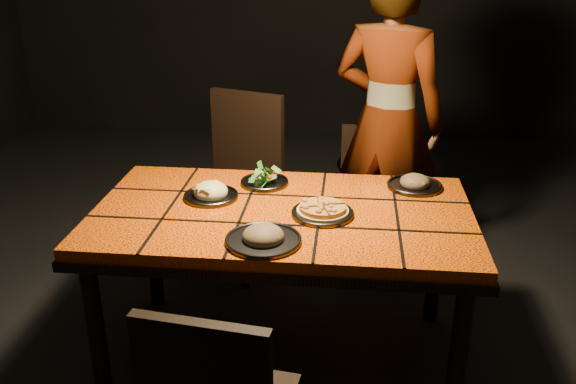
# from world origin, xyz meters

# --- Properties ---
(room_shell) EXTENTS (6.04, 7.04, 3.08)m
(room_shell) POSITION_xyz_m (0.00, 0.00, 1.50)
(room_shell) COLOR black
(room_shell) RESTS_ON ground
(dining_table) EXTENTS (1.62, 0.92, 0.75)m
(dining_table) POSITION_xyz_m (0.00, 0.00, 0.67)
(dining_table) COLOR #F55807
(dining_table) RESTS_ON ground
(chair_far_left) EXTENTS (0.58, 0.58, 1.01)m
(chair_far_left) POSITION_xyz_m (-0.36, 0.90, 0.58)
(chair_far_left) COLOR black
(chair_far_left) RESTS_ON ground
(chair_far_right) EXTENTS (0.38, 0.38, 0.83)m
(chair_far_right) POSITION_xyz_m (0.41, 0.94, 0.47)
(chair_far_right) COLOR black
(chair_far_right) RESTS_ON ground
(diner) EXTENTS (0.75, 0.63, 1.75)m
(diner) POSITION_xyz_m (0.48, 0.96, 0.87)
(diner) COLOR brown
(diner) RESTS_ON ground
(plate_pizza) EXTENTS (0.28, 0.28, 0.04)m
(plate_pizza) POSITION_xyz_m (0.17, -0.04, 0.77)
(plate_pizza) COLOR #3C3C41
(plate_pizza) RESTS_ON dining_table
(plate_pasta) EXTENTS (0.24, 0.24, 0.08)m
(plate_pasta) POSITION_xyz_m (-0.33, 0.09, 0.77)
(plate_pasta) COLOR #3C3C41
(plate_pasta) RESTS_ON dining_table
(plate_salad) EXTENTS (0.22, 0.22, 0.07)m
(plate_salad) POSITION_xyz_m (-0.12, 0.28, 0.78)
(plate_salad) COLOR #3C3C41
(plate_salad) RESTS_ON dining_table
(plate_mushroom_a) EXTENTS (0.29, 0.29, 0.10)m
(plate_mushroom_a) POSITION_xyz_m (-0.04, -0.31, 0.77)
(plate_mushroom_a) COLOR #3C3C41
(plate_mushroom_a) RESTS_ON dining_table
(plate_mushroom_b) EXTENTS (0.25, 0.25, 0.08)m
(plate_mushroom_b) POSITION_xyz_m (0.58, 0.31, 0.77)
(plate_mushroom_b) COLOR #3C3C41
(plate_mushroom_b) RESTS_ON dining_table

